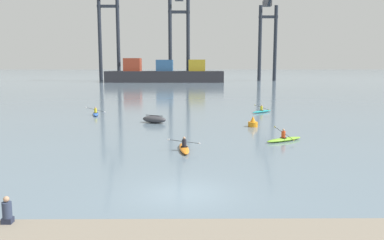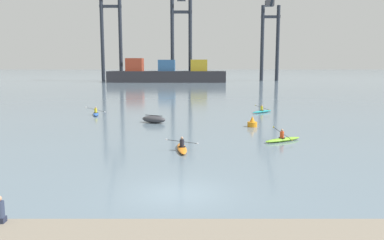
{
  "view_description": "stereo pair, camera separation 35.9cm",
  "coord_description": "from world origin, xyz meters",
  "views": [
    {
      "loc": [
        0.26,
        -16.95,
        5.77
      ],
      "look_at": [
        0.55,
        19.0,
        0.6
      ],
      "focal_mm": 36.54,
      "sensor_mm": 36.0,
      "label": 1
    },
    {
      "loc": [
        0.62,
        -16.95,
        5.77
      ],
      "look_at": [
        0.55,
        19.0,
        0.6
      ],
      "focal_mm": 36.54,
      "sensor_mm": 36.0,
      "label": 2
    }
  ],
  "objects": [
    {
      "name": "kayak_lime",
      "position": [
        7.44,
        11.88,
        0.17
      ],
      "size": [
        3.23,
        2.25,
        1.03
      ],
      "color": "#7ABC2D",
      "rests_on": "ground"
    },
    {
      "name": "seated_onlooker",
      "position": [
        -5.55,
        -4.98,
        1.11
      ],
      "size": [
        0.32,
        0.3,
        0.9
      ],
      "color": "#23283D",
      "rests_on": "stone_quay"
    },
    {
      "name": "gantry_crane_west_mid",
      "position": [
        -2.93,
        114.08,
        18.33
      ],
      "size": [
        7.15,
        19.7,
        37.94
      ],
      "color": "#232833",
      "rests_on": "ground"
    },
    {
      "name": "container_barge",
      "position": [
        -7.52,
        108.6,
        2.63
      ],
      "size": [
        37.16,
        8.19,
        7.58
      ],
      "color": "#28282D",
      "rests_on": "ground"
    },
    {
      "name": "capsized_dinghy",
      "position": [
        -3.16,
        21.22,
        0.35
      ],
      "size": [
        2.82,
        2.16,
        0.76
      ],
      "color": "#38383D",
      "rests_on": "ground"
    },
    {
      "name": "ground_plane",
      "position": [
        0.0,
        0.0,
        0.0
      ],
      "size": [
        800.0,
        800.0,
        0.0
      ],
      "primitive_type": "plane",
      "color": "slate"
    },
    {
      "name": "channel_buoy",
      "position": [
        6.21,
        18.78,
        0.36
      ],
      "size": [
        0.9,
        0.9,
        1.0
      ],
      "color": "orange",
      "rests_on": "ground"
    },
    {
      "name": "gantry_crane_east_mid",
      "position": [
        27.32,
        118.51,
        17.37
      ],
      "size": [
        6.49,
        17.94,
        35.51
      ],
      "color": "#232833",
      "rests_on": "ground"
    },
    {
      "name": "gantry_crane_west",
      "position": [
        -26.6,
        116.63,
        19.73
      ],
      "size": [
        7.35,
        17.69,
        42.25
      ],
      "color": "#232833",
      "rests_on": "ground"
    },
    {
      "name": "kayak_blue",
      "position": [
        -10.37,
        27.23,
        0.17
      ],
      "size": [
        2.17,
        3.45,
        0.97
      ],
      "color": "#2856B2",
      "rests_on": "ground"
    },
    {
      "name": "kayak_orange",
      "position": [
        -0.06,
        8.78,
        0.17
      ],
      "size": [
        2.26,
        3.44,
        0.95
      ],
      "color": "orange",
      "rests_on": "ground"
    },
    {
      "name": "kayak_teal",
      "position": [
        9.02,
        29.44,
        0.17
      ],
      "size": [
        2.94,
        2.71,
        0.95
      ],
      "color": "teal",
      "rests_on": "ground"
    }
  ]
}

